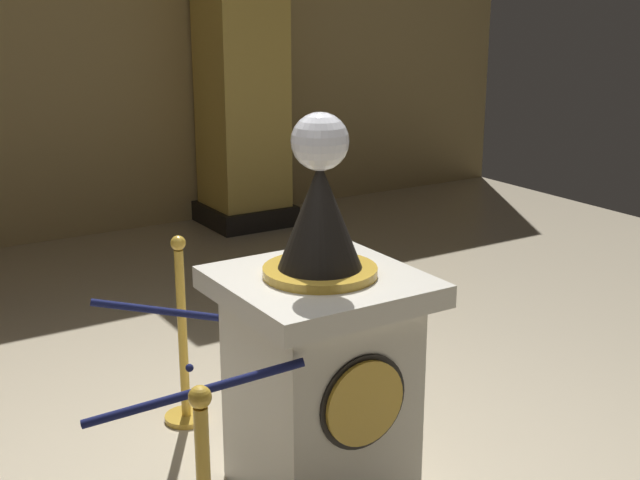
# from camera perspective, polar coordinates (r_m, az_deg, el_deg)

# --- Properties ---
(pedestal_clock) EXTENTS (0.85, 0.85, 1.79)m
(pedestal_clock) POSITION_cam_1_polar(r_m,az_deg,el_deg) (3.88, 0.03, -7.87)
(pedestal_clock) COLOR beige
(pedestal_clock) RESTS_ON ground_plane
(stanchion_near) EXTENTS (0.24, 0.24, 1.06)m
(stanchion_near) POSITION_cam_1_polar(r_m,az_deg,el_deg) (4.68, -9.17, -7.82)
(stanchion_near) COLOR gold
(stanchion_near) RESTS_ON ground_plane
(velvet_rope) EXTENTS (1.12, 1.14, 0.22)m
(velvet_rope) POSITION_cam_1_polar(r_m,az_deg,el_deg) (3.73, -8.83, -7.27)
(velvet_rope) COLOR #141947
(column_right) EXTENTS (0.86, 0.86, 3.98)m
(column_right) POSITION_cam_1_polar(r_m,az_deg,el_deg) (8.44, -5.40, 14.25)
(column_right) COLOR black
(column_right) RESTS_ON ground_plane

